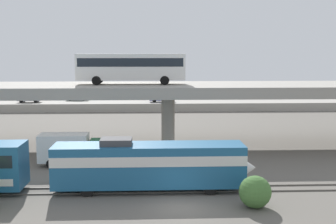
{
  "coord_description": "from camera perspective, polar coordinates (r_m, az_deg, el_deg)",
  "views": [
    {
      "loc": [
        -2.14,
        -29.68,
        10.78
      ],
      "look_at": [
        0.14,
        23.25,
        3.59
      ],
      "focal_mm": 47.47,
      "sensor_mm": 36.0,
      "label": 1
    }
  ],
  "objects": [
    {
      "name": "ground_plane",
      "position": [
        31.65,
        1.6,
        -12.19
      ],
      "size": [
        260.0,
        260.0,
        0.0
      ],
      "primitive_type": "plane",
      "color": "#605B54"
    },
    {
      "name": "rail_strip_near",
      "position": [
        34.72,
        1.21,
        -10.26
      ],
      "size": [
        110.0,
        0.12,
        0.12
      ],
      "primitive_type": "cube",
      "color": "#59544C",
      "rests_on": "ground_plane"
    },
    {
      "name": "rail_strip_far",
      "position": [
        36.09,
        1.06,
        -9.55
      ],
      "size": [
        110.0,
        0.12,
        0.12
      ],
      "primitive_type": "cube",
      "color": "#59544C",
      "rests_on": "ground_plane"
    },
    {
      "name": "train_locomotive",
      "position": [
        34.76,
        -1.23,
        -6.58
      ],
      "size": [
        15.78,
        3.04,
        4.18
      ],
      "color": "#1E5984",
      "rests_on": "ground_plane"
    },
    {
      "name": "highway_overpass",
      "position": [
        49.91,
        0.0,
        2.76
      ],
      "size": [
        96.0,
        10.48,
        7.17
      ],
      "color": "#9E998E",
      "rests_on": "ground_plane"
    },
    {
      "name": "transit_bus_on_overpass",
      "position": [
        49.83,
        -4.8,
        5.93
      ],
      "size": [
        12.0,
        2.68,
        3.4
      ],
      "rotation": [
        0.0,
        0.0,
        3.14
      ],
      "color": "silver",
      "rests_on": "highway_overpass"
    },
    {
      "name": "service_truck_east",
      "position": [
        43.41,
        -12.08,
        -4.6
      ],
      "size": [
        6.8,
        2.46,
        3.04
      ],
      "color": "#0C4C26",
      "rests_on": "ground_plane"
    },
    {
      "name": "pier_parking_lot",
      "position": [
        85.29,
        -1.01,
        0.98
      ],
      "size": [
        71.0,
        10.59,
        1.51
      ],
      "primitive_type": "cube",
      "color": "#9E998E",
      "rests_on": "ground_plane"
    },
    {
      "name": "parked_car_0",
      "position": [
        87.22,
        -11.55,
        1.98
      ],
      "size": [
        4.13,
        1.87,
        1.5
      ],
      "rotation": [
        0.0,
        0.0,
        3.14
      ],
      "color": "#0C4C26",
      "rests_on": "pier_parking_lot"
    },
    {
      "name": "parked_car_1",
      "position": [
        85.84,
        -17.38,
        1.69
      ],
      "size": [
        4.16,
        1.99,
        1.5
      ],
      "color": "#B7B7BC",
      "rests_on": "pier_parking_lot"
    },
    {
      "name": "parked_car_2",
      "position": [
        87.24,
        -0.97,
        2.14
      ],
      "size": [
        4.35,
        1.85,
        1.5
      ],
      "rotation": [
        0.0,
        0.0,
        3.14
      ],
      "color": "#B7B7BC",
      "rests_on": "pier_parking_lot"
    },
    {
      "name": "parked_car_3",
      "position": [
        82.8,
        -0.75,
        1.84
      ],
      "size": [
        4.64,
        1.97,
        1.5
      ],
      "rotation": [
        0.0,
        0.0,
        3.14
      ],
      "color": "navy",
      "rests_on": "pier_parking_lot"
    },
    {
      "name": "harbor_water",
      "position": [
        108.24,
        -1.32,
        2.01
      ],
      "size": [
        140.0,
        36.0,
        0.01
      ],
      "primitive_type": "cube",
      "color": "#2D5170",
      "rests_on": "ground_plane"
    },
    {
      "name": "shrub_right",
      "position": [
        31.88,
        11.12,
        -10.04
      ],
      "size": [
        2.26,
        2.26,
        2.26
      ],
      "primitive_type": "sphere",
      "color": "#426D33",
      "rests_on": "ground_plane"
    }
  ]
}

